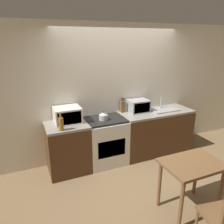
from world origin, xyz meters
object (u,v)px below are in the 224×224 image
Objects in this scene: stove_range at (106,141)px; dining_table at (192,171)px; microwave at (67,115)px; toaster_oven at (138,106)px; bottle at (61,124)px; kettle at (103,116)px.

stove_range reaches higher than dining_table.
stove_range is 1.15× the size of dining_table.
microwave reaches higher than toaster_oven.
bottle is 2.05m from dining_table.
toaster_oven is at bearing 84.20° from dining_table.
microwave is 0.37m from bottle.
kettle is 0.21× the size of dining_table.
toaster_oven reaches higher than dining_table.
stove_range is 1.96× the size of microwave.
kettle is at bearing 111.78° from dining_table.
dining_table is at bearing -44.53° from bottle.
kettle is at bearing 13.45° from bottle.
microwave reaches higher than dining_table.
bottle is at bearing -167.65° from toaster_oven.
toaster_oven reaches higher than kettle.
microwave is at bearing -178.70° from toaster_oven.
dining_table is at bearing -53.93° from microwave.
kettle reaches higher than dining_table.
stove_range is 0.97m from toaster_oven.
stove_range is 5.40× the size of kettle.
microwave is at bearing 61.63° from bottle.
kettle reaches higher than stove_range.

